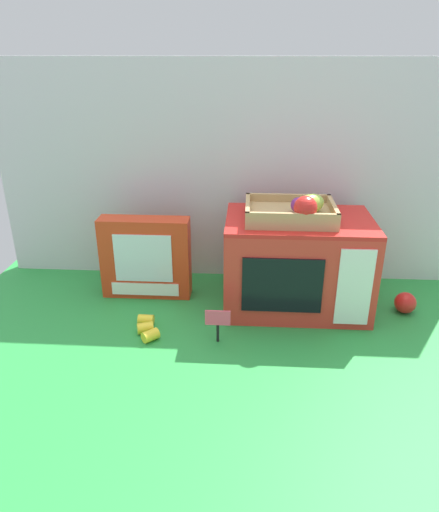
{
  "coord_description": "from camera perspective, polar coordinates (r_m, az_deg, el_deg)",
  "views": [
    {
      "loc": [
        0.05,
        -1.35,
        0.75
      ],
      "look_at": [
        -0.04,
        0.0,
        0.15
      ],
      "focal_mm": 32.86,
      "sensor_mm": 36.0,
      "label": 1
    }
  ],
  "objects": [
    {
      "name": "loose_toy_apple",
      "position": [
        1.57,
        21.67,
        -5.31
      ],
      "size": [
        0.07,
        0.07,
        0.07
      ],
      "primitive_type": "sphere",
      "color": "red",
      "rests_on": "ground"
    },
    {
      "name": "ground_plane",
      "position": [
        1.54,
        1.43,
        -5.32
      ],
      "size": [
        1.7,
        1.7,
        0.0
      ],
      "primitive_type": "plane",
      "color": "green",
      "rests_on": "ground"
    },
    {
      "name": "food_groups_crate",
      "position": [
        1.39,
        9.12,
        5.37
      ],
      "size": [
        0.26,
        0.2,
        0.09
      ],
      "color": "tan",
      "rests_on": "toy_microwave"
    },
    {
      "name": "cookie_set_box",
      "position": [
        1.54,
        -8.96,
        -0.2
      ],
      "size": [
        0.29,
        0.08,
        0.27
      ],
      "color": "red",
      "rests_on": "ground"
    },
    {
      "name": "toy_microwave",
      "position": [
        1.47,
        9.38,
        -0.84
      ],
      "size": [
        0.44,
        0.29,
        0.29
      ],
      "color": "red",
      "rests_on": "ground"
    },
    {
      "name": "price_sign",
      "position": [
        1.3,
        -0.22,
        -7.94
      ],
      "size": [
        0.07,
        0.01,
        0.1
      ],
      "color": "black",
      "rests_on": "ground"
    },
    {
      "name": "display_back_panel",
      "position": [
        1.6,
        1.87,
        9.91
      ],
      "size": [
        1.61,
        0.03,
        0.73
      ],
      "primitive_type": "cube",
      "color": "silver",
      "rests_on": "ground"
    },
    {
      "name": "loose_toy_banana",
      "position": [
        1.38,
        -8.79,
        -8.61
      ],
      "size": [
        0.08,
        0.12,
        0.03
      ],
      "color": "yellow",
      "rests_on": "ground"
    }
  ]
}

